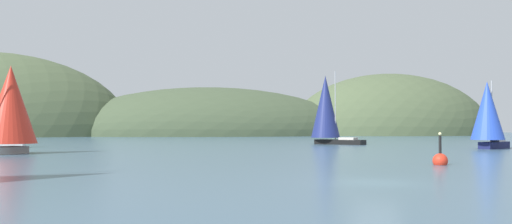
% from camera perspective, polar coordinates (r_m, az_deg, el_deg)
% --- Properties ---
extents(ground_plane, '(360.00, 360.00, 0.00)m').
position_cam_1_polar(ground_plane, '(29.15, 12.03, -7.04)').
color(ground_plane, '#426075').
extents(headland_center, '(85.77, 44.00, 27.75)m').
position_cam_1_polar(headland_center, '(162.66, -4.61, -2.38)').
color(headland_center, '#425138').
rests_on(headland_center, ground_plane).
extents(headland_right, '(62.92, 44.00, 37.42)m').
position_cam_1_polar(headland_right, '(176.75, 13.44, -2.27)').
color(headland_right, '#4C5B3D').
rests_on(headland_right, ground_plane).
extents(sailboat_navy_sail, '(8.47, 8.27, 11.22)m').
position_cam_1_polar(sailboat_navy_sail, '(87.28, 7.17, 0.31)').
color(sailboat_navy_sail, black).
rests_on(sailboat_navy_sail, ground_plane).
extents(sailboat_blue_spinnaker, '(7.11, 5.94, 8.48)m').
position_cam_1_polar(sailboat_blue_spinnaker, '(74.63, 22.48, -0.07)').
color(sailboat_blue_spinnaker, '#191E4C').
rests_on(sailboat_blue_spinnaker, ground_plane).
extents(sailboat_scarlet_sail, '(8.43, 9.51, 9.79)m').
position_cam_1_polar(sailboat_scarlet_sail, '(62.45, -23.79, 0.45)').
color(sailboat_scarlet_sail, '#B7B2A8').
rests_on(sailboat_scarlet_sail, ground_plane).
extents(channel_buoy, '(1.10, 1.10, 2.64)m').
position_cam_1_polar(channel_buoy, '(43.34, 18.20, -4.64)').
color(channel_buoy, red).
rests_on(channel_buoy, ground_plane).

